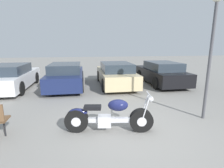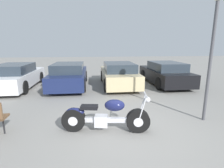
{
  "view_description": "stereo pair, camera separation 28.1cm",
  "coord_description": "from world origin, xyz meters",
  "px_view_note": "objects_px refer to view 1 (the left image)",
  "views": [
    {
      "loc": [
        -1.17,
        -4.19,
        2.24
      ],
      "look_at": [
        -0.17,
        1.92,
        0.85
      ],
      "focal_mm": 28.0,
      "sensor_mm": 36.0,
      "label": 1
    },
    {
      "loc": [
        -0.89,
        -4.23,
        2.24
      ],
      "look_at": [
        -0.17,
        1.92,
        0.85
      ],
      "focal_mm": 28.0,
      "sensor_mm": 36.0,
      "label": 2
    }
  ],
  "objects_px": {
    "motorcycle": "(108,117)",
    "parked_car_navy": "(66,76)",
    "parked_car_black": "(161,73)",
    "parked_car_champagne": "(116,74)",
    "lamp_post": "(213,34)",
    "parked_car_white": "(11,77)"
  },
  "relations": [
    {
      "from": "parked_car_champagne",
      "to": "parked_car_white",
      "type": "bearing_deg",
      "value": -179.77
    },
    {
      "from": "motorcycle",
      "to": "lamp_post",
      "type": "bearing_deg",
      "value": 6.69
    },
    {
      "from": "motorcycle",
      "to": "parked_car_navy",
      "type": "xyz_separation_m",
      "value": [
        -1.53,
        5.31,
        0.21
      ]
    },
    {
      "from": "parked_car_white",
      "to": "lamp_post",
      "type": "bearing_deg",
      "value": -33.91
    },
    {
      "from": "parked_car_navy",
      "to": "lamp_post",
      "type": "xyz_separation_m",
      "value": [
        4.58,
        -4.96,
        1.92
      ]
    },
    {
      "from": "motorcycle",
      "to": "parked_car_navy",
      "type": "height_order",
      "value": "parked_car_navy"
    },
    {
      "from": "parked_car_navy",
      "to": "parked_car_black",
      "type": "relative_size",
      "value": 1.0
    },
    {
      "from": "parked_car_champagne",
      "to": "lamp_post",
      "type": "bearing_deg",
      "value": -69.21
    },
    {
      "from": "motorcycle",
      "to": "parked_car_black",
      "type": "relative_size",
      "value": 0.53
    },
    {
      "from": "parked_car_champagne",
      "to": "parked_car_black",
      "type": "distance_m",
      "value": 2.71
    },
    {
      "from": "parked_car_white",
      "to": "parked_car_champagne",
      "type": "distance_m",
      "value": 5.42
    },
    {
      "from": "parked_car_white",
      "to": "parked_car_champagne",
      "type": "relative_size",
      "value": 1.0
    },
    {
      "from": "motorcycle",
      "to": "parked_car_navy",
      "type": "distance_m",
      "value": 5.53
    },
    {
      "from": "parked_car_black",
      "to": "parked_car_champagne",
      "type": "bearing_deg",
      "value": -178.97
    },
    {
      "from": "parked_car_black",
      "to": "parked_car_navy",
      "type": "bearing_deg",
      "value": -179.87
    },
    {
      "from": "parked_car_white",
      "to": "lamp_post",
      "type": "relative_size",
      "value": 1.18
    },
    {
      "from": "parked_car_white",
      "to": "parked_car_black",
      "type": "distance_m",
      "value": 8.13
    },
    {
      "from": "parked_car_white",
      "to": "lamp_post",
      "type": "distance_m",
      "value": 8.99
    },
    {
      "from": "parked_car_navy",
      "to": "lamp_post",
      "type": "distance_m",
      "value": 7.01
    },
    {
      "from": "parked_car_champagne",
      "to": "parked_car_black",
      "type": "height_order",
      "value": "same"
    },
    {
      "from": "motorcycle",
      "to": "parked_car_navy",
      "type": "relative_size",
      "value": 0.53
    },
    {
      "from": "motorcycle",
      "to": "lamp_post",
      "type": "height_order",
      "value": "lamp_post"
    }
  ]
}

